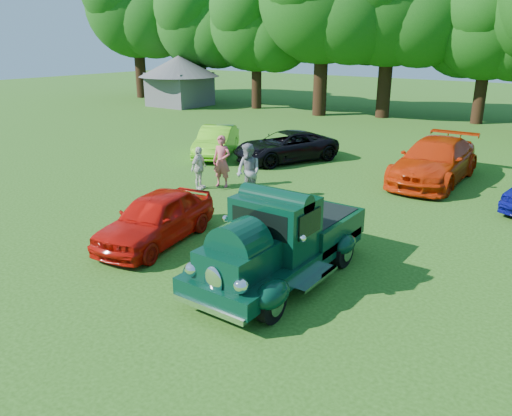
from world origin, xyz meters
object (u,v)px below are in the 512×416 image
Objects in this scene: back_car_lime at (216,141)px; gazebo at (179,75)px; hero_pickup at (281,242)px; spectator_white at (199,168)px; back_car_black at (285,146)px; red_convertible at (156,218)px; spectator_pink at (222,161)px; spectator_grey at (248,172)px; back_car_orange at (435,161)px.

gazebo is at bearing 111.08° from back_car_lime.
hero_pickup is 7.55m from spectator_white.
red_convertible is at bearing -51.63° from back_car_black.
spectator_pink reaches higher than back_car_lime.
spectator_grey is at bearing -98.04° from spectator_white.
gazebo is at bearing 172.26° from back_car_black.
hero_pickup is 10.13m from back_car_orange.
hero_pickup is at bearing -32.44° from back_car_black.
back_car_black is (-2.22, 9.88, -0.02)m from red_convertible.
back_car_orange is (6.38, 0.40, 0.15)m from back_car_black.
spectator_pink reaches higher than back_car_orange.
spectator_white reaches higher than back_car_black.
spectator_pink is 0.99× the size of spectator_grey.
spectator_grey is (-4.40, -5.83, 0.15)m from back_car_orange.
hero_pickup is 31.58m from gazebo.
red_convertible is 0.71× the size of back_car_orange.
back_car_orange is at bearing 88.11° from hero_pickup.
spectator_grey reaches higher than spectator_white.
red_convertible is 10.12m from back_car_black.
gazebo is (-23.72, 11.05, 1.60)m from back_car_orange.
spectator_grey is (-0.24, 4.44, 0.28)m from red_convertible.
spectator_pink is at bearing 172.22° from spectator_grey.
spectator_pink is 0.29× the size of gazebo.
spectator_grey is at bearing -127.64° from back_car_orange.
spectator_grey is 0.30× the size of gazebo.
red_convertible is at bearing -86.65° from back_car_lime.
hero_pickup is at bearing -32.99° from spectator_grey.
hero_pickup reaches higher than back_car_black.
spectator_white is at bearing -138.01° from spectator_pink.
back_car_orange is 26.22m from gazebo.
spectator_grey reaches higher than red_convertible.
spectator_pink is at bearing -43.68° from spectator_white.
hero_pickup is 12.69m from back_car_lime.
spectator_white reaches higher than back_car_lime.
hero_pickup is 3.83m from red_convertible.
hero_pickup is 11.45m from back_car_black.
gazebo reaches higher than hero_pickup.
spectator_grey is at bearing 82.62° from red_convertible.
back_car_lime is 2.66× the size of spectator_white.
back_car_lime is at bearing 23.90° from spectator_white.
back_car_orange is 0.86× the size of gazebo.
spectator_grey reaches higher than spectator_pink.
back_car_orange is 8.82m from spectator_white.
hero_pickup is 7.59m from spectator_pink.
spectator_grey reaches higher than back_car_black.
hero_pickup is 2.68× the size of spectator_pink.
back_car_black is at bearing -10.45° from back_car_lime.
hero_pickup is at bearing -8.20° from red_convertible.
gazebo is (-14.20, 12.42, 1.73)m from back_car_lime.
back_car_black is at bearing 92.23° from red_convertible.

